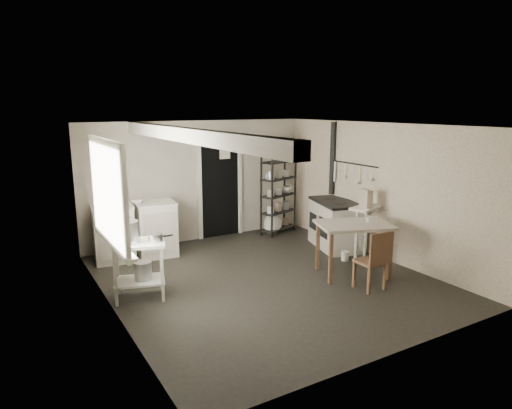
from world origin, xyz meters
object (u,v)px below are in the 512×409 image
work_table (353,251)px  prep_table (139,270)px  shelf_rack (279,188)px  chair (370,256)px  base_cabinets (135,232)px  stove (335,224)px  stockpot (128,232)px  flour_sack (272,223)px

work_table → prep_table: bearing=165.6°
prep_table → shelf_rack: 3.89m
prep_table → chair: size_ratio=0.92×
base_cabinets → chair: base_cabinets is taller
stove → chair: 1.96m
prep_table → stockpot: 0.55m
base_cabinets → shelf_rack: size_ratio=0.84×
prep_table → stove: bearing=6.7°
shelf_rack → work_table: size_ratio=1.58×
stove → work_table: bearing=-102.8°
prep_table → flour_sack: size_ratio=1.80×
base_cabinets → stove: bearing=-14.4°
stockpot → shelf_rack: (3.52, 1.77, 0.01)m
stockpot → flour_sack: bearing=27.4°
stove → flour_sack: 1.43m
stove → work_table: (-0.67, -1.24, -0.06)m
chair → prep_table: bearing=155.7°
stockpot → stove: (3.87, 0.42, -0.50)m
stove → chair: (-0.84, -1.78, 0.04)m
prep_table → stockpot: stockpot is taller
stove → flour_sack: size_ratio=2.52×
stove → flour_sack: (-0.51, 1.32, -0.20)m
work_table → stove: bearing=61.6°
base_cabinets → work_table: bearing=-36.8°
stockpot → prep_table: bearing=-9.1°
shelf_rack → work_table: bearing=-116.4°
stockpot → flour_sack: stockpot is taller
chair → flour_sack: chair is taller
chair → flour_sack: (0.32, 3.09, -0.24)m
prep_table → shelf_rack: shelf_rack is taller
stockpot → work_table: 3.35m
stove → stockpot: bearing=-158.1°
stove → chair: bearing=-99.6°
prep_table → base_cabinets: 1.78m
prep_table → shelf_rack: size_ratio=0.47×
prep_table → stove: stove is taller
prep_table → chair: bearing=-24.5°
chair → flour_sack: bearing=84.3°
shelf_rack → stove: size_ratio=1.53×
flour_sack → work_table: bearing=-93.5°
chair → stove: bearing=65.0°
base_cabinets → flour_sack: base_cabinets is taller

